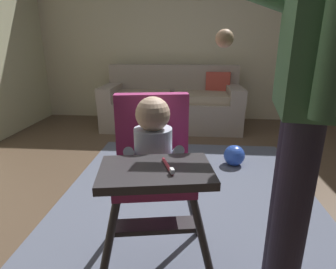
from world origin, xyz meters
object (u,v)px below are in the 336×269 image
(high_chair, at_px, (153,157))
(toy_ball, at_px, (234,155))
(couch, at_px, (173,104))
(adult_standing, at_px, (303,103))

(high_chair, relative_size, toy_ball, 4.62)
(couch, height_order, toy_ball, couch)
(couch, height_order, adult_standing, adult_standing)
(couch, xyz_separation_m, high_chair, (0.10, -2.77, 0.32))
(high_chair, xyz_separation_m, adult_standing, (0.59, -0.11, 0.29))
(adult_standing, xyz_separation_m, toy_ball, (0.02, 1.53, -0.84))
(high_chair, xyz_separation_m, toy_ball, (0.61, 1.42, -0.55))
(couch, distance_m, adult_standing, 3.03)
(adult_standing, bearing_deg, high_chair, -0.16)
(adult_standing, distance_m, toy_ball, 1.75)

